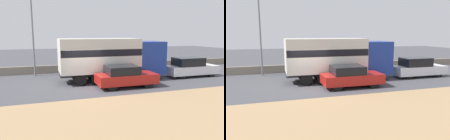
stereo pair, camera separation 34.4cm
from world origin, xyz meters
TOP-DOWN VIEW (x-y plane):
  - ground_plane at (0.00, 0.00)m, footprint 80.00×80.00m
  - dirt_shoulder_foreground at (0.00, -5.83)m, footprint 60.00×6.90m
  - stone_wall_backdrop at (0.00, 6.66)m, footprint 60.00×0.35m
  - street_lamp at (-3.28, 5.69)m, footprint 0.56×0.28m
  - box_truck at (2.34, 1.97)m, footprint 8.01×2.57m
  - car_hatchback at (2.63, -0.35)m, footprint 4.07×1.86m
  - car_sedan_second at (9.20, 1.39)m, footprint 4.45×1.71m

SIDE VIEW (x-z plane):
  - ground_plane at x=0.00m, z-range 0.00..0.00m
  - dirt_shoulder_foreground at x=0.00m, z-range 0.00..0.04m
  - stone_wall_backdrop at x=0.00m, z-range 0.00..0.70m
  - car_hatchback at x=2.63m, z-range 0.01..1.47m
  - car_sedan_second at x=9.20m, z-range -0.02..1.59m
  - box_truck at x=2.34m, z-range 0.27..3.48m
  - street_lamp at x=-3.28m, z-range 0.55..7.44m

